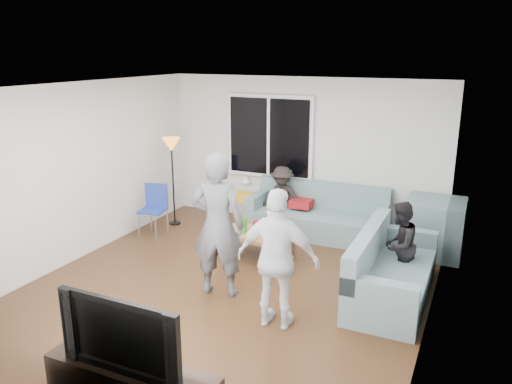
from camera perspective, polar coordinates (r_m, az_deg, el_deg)
The scene contains 30 objects.
floor at distance 6.85m, azimuth -2.92°, elevation -10.63°, with size 5.00×5.50×0.04m, color #56351C.
ceiling at distance 6.14m, azimuth -3.27°, elevation 11.99°, with size 5.00×5.50×0.04m, color white.
wall_back at distance 8.84m, azimuth 5.33°, elevation 4.50°, with size 5.00×0.04×2.60m, color silver.
wall_front at distance 4.27m, azimuth -20.89°, elevation -9.16°, with size 5.00×0.04×2.60m, color silver.
wall_left at distance 7.84m, azimuth -19.62°, elevation 2.16°, with size 0.04×5.50×2.60m, color silver.
wall_right at distance 5.69m, azimuth 20.00°, elevation -2.84°, with size 0.04×5.50×2.60m, color silver.
window_frame at distance 8.94m, azimuth 1.55°, elevation 6.32°, with size 1.62×0.06×1.47m, color white.
window_glass at distance 8.90m, azimuth 1.45°, elevation 6.28°, with size 1.50×0.02×1.35m, color black.
window_mullion at distance 8.90m, azimuth 1.43°, elevation 6.27°, with size 0.05×0.03×1.35m, color white.
radiator at distance 9.19m, azimuth 1.40°, elevation -1.37°, with size 1.30×0.12×0.62m, color silver.
potted_plant at distance 8.89m, azimuth 3.51°, elevation 1.39°, with size 0.21×0.17×0.39m, color #31702C.
vase at distance 9.23m, azimuth -1.15°, elevation 1.28°, with size 0.17×0.17×0.18m, color white.
sofa_back_section at distance 8.47m, azimuth 6.92°, elevation -2.19°, with size 2.30×0.85×0.85m, color slate, non-canonical shape.
sofa_right_section at distance 6.58m, azimuth 15.39°, elevation -8.10°, with size 0.85×2.00×0.85m, color slate, non-canonical shape.
sofa_corner at distance 8.13m, azimuth 19.57°, elevation -3.79°, with size 0.85×0.85×0.85m, color slate.
cushion_yellow at distance 8.90m, azimuth -1.32°, elevation -0.60°, with size 0.38×0.32×0.14m, color gold.
cushion_red at distance 8.59m, azimuth 5.17°, elevation -1.29°, with size 0.36×0.30×0.13m, color maroon.
coffee_table at distance 7.57m, azimuth 0.11°, elevation -6.12°, with size 1.10×0.60×0.40m, color #9C754B.
pitcher at distance 7.49m, azimuth 0.28°, elevation -4.02°, with size 0.17×0.17×0.17m, color maroon.
side_chair at distance 8.59m, azimuth -11.66°, elevation -2.12°, with size 0.40×0.40×0.86m, color #223895, non-canonical shape.
floor_lamp at distance 8.98m, azimuth -9.40°, elevation 1.13°, with size 0.32×0.32×1.56m, color orange, non-canonical shape.
player_left at distance 6.26m, azimuth -4.37°, elevation -3.81°, with size 0.68×0.44×1.86m, color #535258.
player_right at distance 5.58m, azimuth 2.50°, elevation -7.67°, with size 0.94×0.39×1.61m, color silver.
spectator_right at distance 6.80m, azimuth 15.95°, elevation -5.85°, with size 0.57×0.44×1.17m, color black.
spectator_back at distance 8.66m, azimuth 2.95°, elevation -0.73°, with size 0.73×0.42×1.12m, color black.
television at distance 4.46m, azimuth -14.34°, elevation -15.01°, with size 1.17×0.15×0.68m, color black.
bottle_b at distance 7.44m, azimuth -1.32°, elevation -3.89°, with size 0.08×0.08×0.23m, color #388E19.
bottle_c at distance 7.54m, azimuth 1.20°, elevation -3.68°, with size 0.07×0.07×0.22m, color black.
bottle_d at distance 7.28m, azimuth 1.09°, elevation -4.28°, with size 0.07×0.07×0.25m, color orange.
bottle_e at distance 7.48m, azimuth 2.75°, elevation -3.88°, with size 0.07×0.07×0.21m, color black.
Camera 1 is at (2.88, -5.41, 3.03)m, focal length 35.20 mm.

